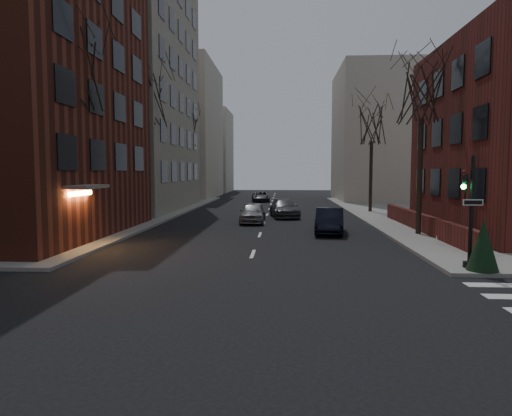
{
  "coord_description": "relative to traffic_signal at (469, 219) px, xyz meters",
  "views": [
    {
      "loc": [
        1.3,
        -7.58,
        3.6
      ],
      "look_at": [
        0.13,
        12.15,
        2.0
      ],
      "focal_mm": 32.0,
      "sensor_mm": 36.0,
      "label": 1
    }
  ],
  "objects": [
    {
      "name": "car_lane_silver",
      "position": [
        -8.74,
        15.01,
        -1.2
      ],
      "size": [
        1.7,
        4.18,
        1.42
      ],
      "primitive_type": "imported",
      "rotation": [
        0.0,
        0.0,
        -0.0
      ],
      "color": "gray",
      "rests_on": "ground"
    },
    {
      "name": "tree_left_c",
      "position": [
        -16.74,
        31.01,
        6.12
      ],
      "size": [
        3.96,
        3.96,
        9.72
      ],
      "color": "#2D231C",
      "rests_on": "sidewalk_far_left"
    },
    {
      "name": "tree_left_a",
      "position": [
        -16.74,
        5.01,
        6.56
      ],
      "size": [
        4.18,
        4.18,
        10.26
      ],
      "color": "#2D231C",
      "rests_on": "sidewalk_far_left"
    },
    {
      "name": "tree_left_b",
      "position": [
        -16.74,
        17.01,
        7.0
      ],
      "size": [
        4.4,
        4.4,
        10.8
      ],
      "color": "#2D231C",
      "rests_on": "sidewalk_far_left"
    },
    {
      "name": "parked_sedan",
      "position": [
        -3.94,
        9.85,
        -1.18
      ],
      "size": [
        2.03,
        4.58,
        1.46
      ],
      "primitive_type": "imported",
      "rotation": [
        0.0,
        0.0,
        -0.11
      ],
      "color": "black",
      "rests_on": "ground"
    },
    {
      "name": "evergreen_shrub",
      "position": [
        0.31,
        -0.49,
        -0.87
      ],
      "size": [
        1.38,
        1.38,
        1.77
      ],
      "primitive_type": "cone",
      "rotation": [
        0.0,
        0.0,
        0.38
      ],
      "color": "black",
      "rests_on": "sidewalk_far_right"
    },
    {
      "name": "sandwich_board",
      "position": [
        1.51,
        6.7,
        -1.33
      ],
      "size": [
        0.56,
        0.64,
        0.86
      ],
      "primitive_type": "cube",
      "rotation": [
        0.0,
        0.0,
        0.41
      ],
      "color": "silver",
      "rests_on": "sidewalk_far_right"
    },
    {
      "name": "building_left_tan",
      "position": [
        -24.94,
        25.01,
        12.09
      ],
      "size": [
        18.0,
        18.0,
        28.0
      ],
      "primitive_type": "cube",
      "color": "gray",
      "rests_on": "ground"
    },
    {
      "name": "traffic_signal",
      "position": [
        0.0,
        0.0,
        0.0
      ],
      "size": [
        0.76,
        0.44,
        4.0
      ],
      "color": "black",
      "rests_on": "sidewalk_far_right"
    },
    {
      "name": "building_distant_lb",
      "position": [
        -20.94,
        63.01,
        5.09
      ],
      "size": [
        10.0,
        12.0,
        14.0
      ],
      "primitive_type": "cube",
      "color": "#B5AA99",
      "rests_on": "ground"
    },
    {
      "name": "low_wall_right",
      "position": [
        1.36,
        10.01,
        -1.26
      ],
      "size": [
        0.35,
        16.0,
        1.0
      ],
      "primitive_type": "cube",
      "color": "maroon",
      "rests_on": "sidewalk_far_right"
    },
    {
      "name": "car_lane_far",
      "position": [
        -9.29,
        37.27,
        -1.31
      ],
      "size": [
        2.41,
        4.49,
        1.2
      ],
      "primitive_type": "imported",
      "rotation": [
        0.0,
        0.0,
        0.1
      ],
      "color": "#3B3B3F",
      "rests_on": "ground"
    },
    {
      "name": "streetlamp_near",
      "position": [
        -16.14,
        13.01,
        2.33
      ],
      "size": [
        0.36,
        0.36,
        6.28
      ],
      "color": "black",
      "rests_on": "sidewalk_far_left"
    },
    {
      "name": "tree_right_a",
      "position": [
        0.86,
        9.01,
        6.12
      ],
      "size": [
        3.96,
        3.96,
        9.72
      ],
      "color": "#2D231C",
      "rests_on": "sidewalk_far_right"
    },
    {
      "name": "ground",
      "position": [
        -7.94,
        -8.99,
        -1.91
      ],
      "size": [
        160.0,
        160.0,
        0.0
      ],
      "primitive_type": "plane",
      "color": "black",
      "rests_on": "ground"
    },
    {
      "name": "building_distant_la",
      "position": [
        -22.94,
        46.01,
        7.09
      ],
      "size": [
        14.0,
        16.0,
        18.0
      ],
      "primitive_type": "cube",
      "color": "#B5AA99",
      "rests_on": "ground"
    },
    {
      "name": "tree_right_b",
      "position": [
        0.86,
        23.01,
        5.68
      ],
      "size": [
        3.74,
        3.74,
        9.18
      ],
      "color": "#2D231C",
      "rests_on": "sidewalk_far_right"
    },
    {
      "name": "streetlamp_far",
      "position": [
        -16.14,
        33.01,
        2.33
      ],
      "size": [
        0.36,
        0.36,
        6.28
      ],
      "color": "black",
      "rests_on": "sidewalk_far_left"
    },
    {
      "name": "car_lane_gray",
      "position": [
        -6.53,
        18.93,
        -1.2
      ],
      "size": [
        2.63,
        5.09,
        1.41
      ],
      "primitive_type": "imported",
      "rotation": [
        0.0,
        0.0,
        0.14
      ],
      "color": "#3E3E43",
      "rests_on": "ground"
    },
    {
      "name": "building_distant_ra",
      "position": [
        7.06,
        41.01,
        6.09
      ],
      "size": [
        14.0,
        14.0,
        16.0
      ],
      "primitive_type": "cube",
      "color": "#B5AA99",
      "rests_on": "ground"
    }
  ]
}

